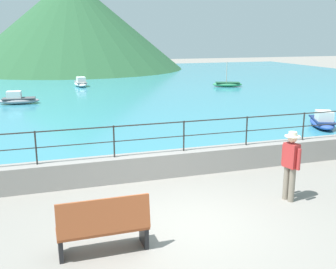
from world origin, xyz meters
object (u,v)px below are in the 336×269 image
person_walking (291,163)px  boat_1 (228,84)px  boat_0 (322,121)px  boat_3 (18,99)px  boat_2 (81,83)px  bench_main (104,226)px

person_walking → boat_1: size_ratio=0.71×
boat_0 → boat_1: bearing=80.2°
person_walking → boat_3: 18.43m
person_walking → boat_0: person_walking is taller
boat_0 → boat_1: 14.54m
boat_2 → boat_3: same height
boat_0 → boat_3: (-12.91, 10.75, 0.00)m
boat_1 → boat_2: size_ratio=1.05×
bench_main → boat_3: (-2.10, 18.19, -0.23)m
boat_2 → boat_3: bearing=-120.8°
person_walking → boat_0: bearing=46.3°
boat_3 → boat_2: bearing=59.2°
boat_1 → boat_2: (-10.95, 3.85, 0.06)m
boat_2 → boat_1: bearing=-19.4°
bench_main → boat_1: (13.29, 21.76, -0.30)m
person_walking → boat_3: size_ratio=0.74×
person_walking → boat_0: (6.05, 6.34, -0.65)m
bench_main → person_walking: (4.75, 1.09, 0.42)m
boat_0 → boat_1: boat_1 is taller
boat_0 → boat_2: bearing=115.0°
boat_2 → boat_3: (-4.44, -7.43, 0.00)m
bench_main → boat_0: (10.80, 7.44, -0.23)m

